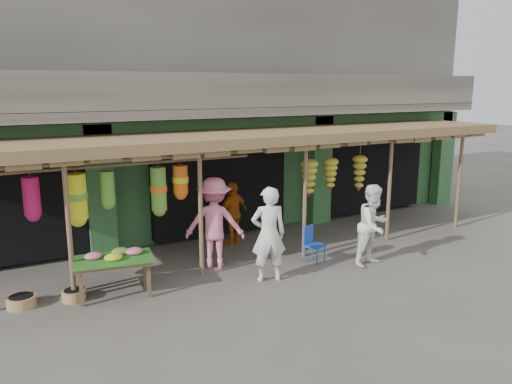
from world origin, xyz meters
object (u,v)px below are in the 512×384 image
person_right (374,225)px  flower_table (114,260)px  blue_chair (312,242)px  person_front (269,234)px  person_vendor (233,213)px  person_shopper (215,223)px

person_right → flower_table: bearing=156.4°
flower_table → blue_chair: bearing=5.6°
person_front → person_right: person_front is taller
person_vendor → person_front: bearing=58.9°
person_right → person_shopper: size_ratio=0.91×
flower_table → person_shopper: (2.23, 0.48, 0.29)m
person_shopper → person_right: bearing=-176.5°
blue_chair → person_shopper: size_ratio=0.41×
person_vendor → person_shopper: 1.66m
flower_table → blue_chair: size_ratio=1.93×
blue_chair → person_vendor: bearing=92.2°
flower_table → person_vendor: bearing=36.6°
person_front → person_shopper: person_shopper is taller
person_front → person_shopper: (-0.63, 1.20, 0.02)m
flower_table → person_right: person_right is taller
person_front → person_right: 2.45m
person_front → person_right: (2.43, -0.30, -0.07)m
person_front → blue_chair: bearing=-144.1°
person_right → person_vendor: (-2.00, 2.77, -0.11)m
blue_chair → person_shopper: person_shopper is taller
flower_table → person_right: (5.28, -1.02, 0.20)m
blue_chair → person_shopper: bearing=136.8°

